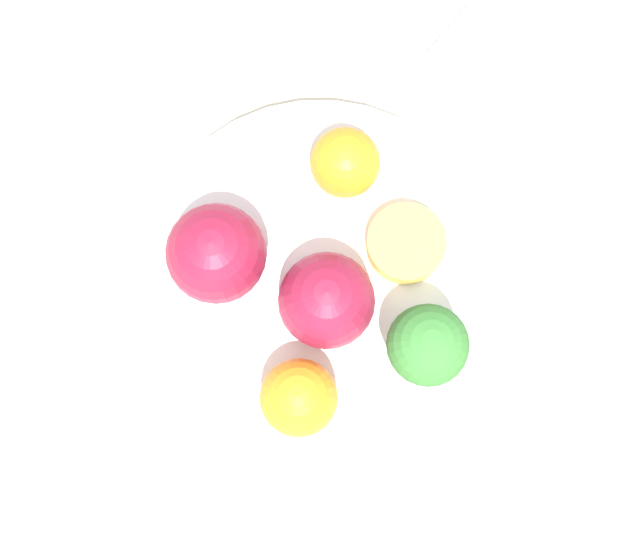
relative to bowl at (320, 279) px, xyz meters
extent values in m
plane|color=gray|center=(0.00, 0.00, -0.04)|extent=(6.00, 6.00, 0.00)
cube|color=beige|center=(0.00, 0.00, -0.03)|extent=(1.20, 1.20, 0.02)
cylinder|color=white|center=(0.00, 0.00, 0.00)|extent=(0.24, 0.24, 0.04)
cylinder|color=#8CB76B|center=(0.08, 0.03, 0.03)|extent=(0.02, 0.02, 0.03)
sphere|color=#387A33|center=(0.08, 0.03, 0.06)|extent=(0.05, 0.05, 0.05)
sphere|color=maroon|center=(0.02, -0.01, 0.05)|extent=(0.06, 0.06, 0.06)
sphere|color=maroon|center=(-0.04, -0.05, 0.05)|extent=(0.06, 0.06, 0.06)
sphere|color=orange|center=(0.06, -0.05, 0.04)|extent=(0.05, 0.05, 0.05)
sphere|color=orange|center=(-0.05, 0.05, 0.04)|extent=(0.05, 0.05, 0.05)
cylinder|color=#F4CC4C|center=(0.01, 0.06, 0.03)|extent=(0.05, 0.05, 0.02)
cube|color=beige|center=(-0.07, 0.25, -0.01)|extent=(0.19, 0.19, 0.01)
camera|label=1|loc=(0.09, -0.05, 0.59)|focal=50.00mm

